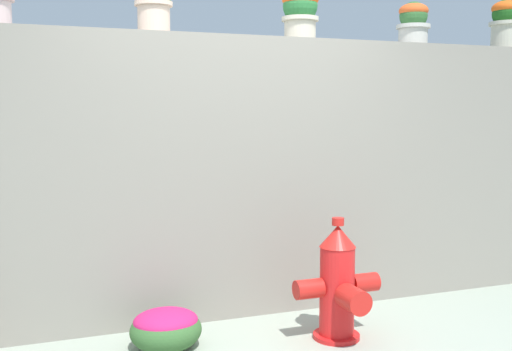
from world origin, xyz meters
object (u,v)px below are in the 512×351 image
potted_plant_3 (300,10)px  fire_hydrant (338,286)px  potted_plant_4 (413,21)px  flower_bush_left (166,327)px  potted_plant_5 (507,21)px

potted_plant_3 → fire_hydrant: (-0.07, -0.81, -1.92)m
potted_plant_4 → flower_bush_left: size_ratio=0.77×
potted_plant_5 → potted_plant_4: bearing=179.3°
potted_plant_3 → fire_hydrant: bearing=-95.2°
potted_plant_4 → potted_plant_5: size_ratio=0.82×
potted_plant_4 → potted_plant_3: bearing=-178.3°
potted_plant_3 → potted_plant_4: size_ratio=1.09×
potted_plant_5 → flower_bush_left: 3.89m
potted_plant_5 → potted_plant_3: bearing=-179.5°
potted_plant_3 → potted_plant_5: 2.00m
potted_plant_3 → potted_plant_5: (2.00, 0.02, 0.02)m
potted_plant_5 → flower_bush_left: potted_plant_5 is taller
potted_plant_4 → potted_plant_5: bearing=-0.7°
potted_plant_3 → potted_plant_4: bearing=1.7°
fire_hydrant → flower_bush_left: (-1.11, 0.24, -0.22)m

